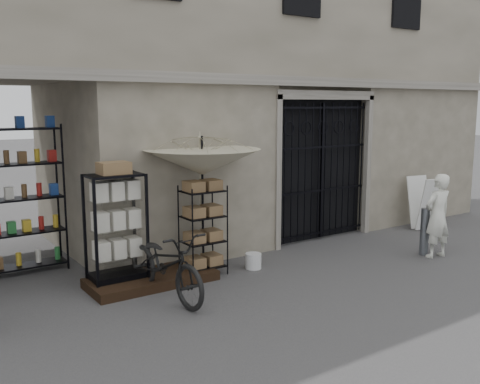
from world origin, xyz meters
TOP-DOWN VIEW (x-y plane):
  - ground at (0.00, 0.00)m, footprint 80.00×80.00m
  - main_building at (0.00, 4.00)m, footprint 14.00×4.00m
  - iron_gate at (1.75, 2.28)m, footprint 2.50×0.21m
  - step_platform at (-2.40, 1.55)m, footprint 2.00×0.90m
  - display_cabinet at (-2.90, 1.70)m, footprint 0.85×0.57m
  - wire_rack at (-1.47, 1.50)m, footprint 0.75×0.62m
  - market_umbrella at (-1.39, 1.65)m, footprint 2.13×2.15m
  - white_bucket at (-0.60, 1.28)m, footprint 0.28×0.28m
  - bicycle at (-2.49, 0.88)m, footprint 0.76×1.08m
  - steel_bollard at (2.57, 0.15)m, footprint 0.21×0.21m
  - shopkeeper at (2.62, -0.07)m, footprint 0.73×1.62m
  - easel_sign at (4.31, 1.46)m, footprint 0.67×0.74m

SIDE VIEW (x-z plane):
  - ground at x=0.00m, z-range 0.00..0.00m
  - bicycle at x=-2.49m, z-range -0.98..0.98m
  - shopkeeper at x=2.62m, z-range -0.19..0.19m
  - step_platform at x=-2.40m, z-range 0.00..0.15m
  - white_bucket at x=-0.60m, z-range 0.00..0.27m
  - steel_bollard at x=2.57m, z-range 0.00..0.89m
  - easel_sign at x=4.31m, z-range 0.02..1.20m
  - wire_rack at x=-1.47m, z-range -0.02..1.49m
  - display_cabinet at x=-2.90m, z-range 0.00..1.77m
  - iron_gate at x=1.75m, z-range 0.00..3.00m
  - market_umbrella at x=-1.39m, z-range 0.61..3.38m
  - main_building at x=0.00m, z-range 0.00..9.00m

